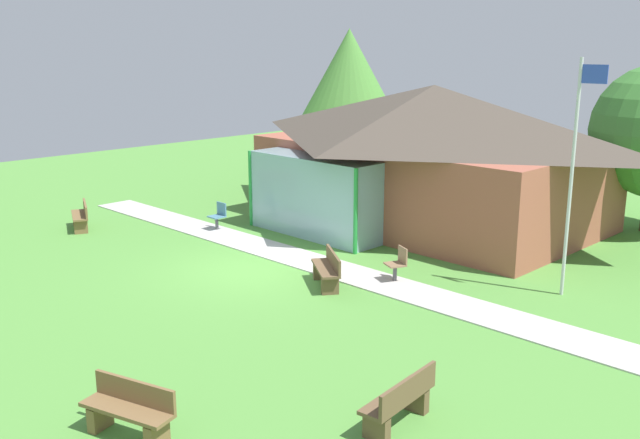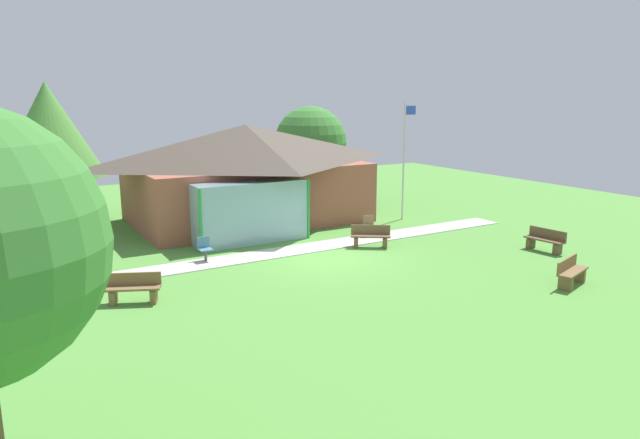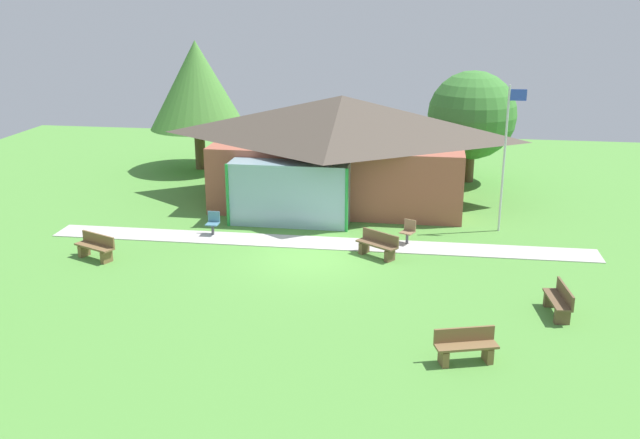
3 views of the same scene
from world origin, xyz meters
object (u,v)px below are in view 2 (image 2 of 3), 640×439
at_px(bench_front_right, 571,273).
at_px(bench_rear_near_path, 371,237).
at_px(tree_behind_pavilion_right, 311,143).
at_px(bench_mid_left, 133,289).
at_px(tree_behind_pavilion_left, 49,130).
at_px(flagpole, 404,156).
at_px(patio_chair_lawn_spare, 369,226).
at_px(patio_chair_west, 205,250).
at_px(pavilion, 247,172).
at_px(bench_lawn_far_right, 545,241).

xyz_separation_m(bench_front_right, bench_rear_near_path, (-2.62, 6.83, 0.00)).
bearing_deg(tree_behind_pavilion_right, bench_mid_left, -135.70).
xyz_separation_m(bench_mid_left, tree_behind_pavilion_left, (-0.56, 12.89, 3.78)).
xyz_separation_m(flagpole, tree_behind_pavilion_left, (-14.08, 7.80, 1.19)).
height_order(bench_mid_left, patio_chair_lawn_spare, patio_chair_lawn_spare).
distance_m(flagpole, tree_behind_pavilion_right, 7.32).
bearing_deg(bench_mid_left, tree_behind_pavilion_left, -63.49).
height_order(patio_chair_west, patio_chair_lawn_spare, same).
bearing_deg(pavilion, patio_chair_west, -126.19).
bearing_deg(bench_front_right, bench_lawn_far_right, -148.10).
relative_size(bench_rear_near_path, bench_lawn_far_right, 0.97).
bearing_deg(bench_rear_near_path, flagpole, -106.81).
height_order(bench_rear_near_path, patio_chair_west, patio_chair_west).
height_order(patio_chair_west, tree_behind_pavilion_right, tree_behind_pavilion_right).
distance_m(bench_rear_near_path, tree_behind_pavilion_left, 15.38).
bearing_deg(bench_rear_near_path, patio_chair_west, 22.02).
distance_m(flagpole, patio_chair_lawn_spare, 4.65).
bearing_deg(patio_chair_west, tree_behind_pavilion_left, -69.43).
bearing_deg(patio_chair_west, patio_chair_lawn_spare, -178.83).
xyz_separation_m(tree_behind_pavilion_right, tree_behind_pavilion_left, (-13.22, 0.53, 1.06)).
bearing_deg(flagpole, bench_lawn_far_right, -82.31).
height_order(flagpole, bench_lawn_far_right, flagpole).
xyz_separation_m(bench_lawn_far_right, patio_chair_west, (-11.38, 5.12, 0.01)).
xyz_separation_m(pavilion, bench_rear_near_path, (2.16, -6.75, -1.89)).
relative_size(flagpole, bench_rear_near_path, 3.63).
xyz_separation_m(flagpole, tree_behind_pavilion_right, (-0.86, 7.27, 0.13)).
relative_size(bench_mid_left, tree_behind_pavilion_left, 0.25).
relative_size(bench_front_right, bench_rear_near_path, 1.05).
height_order(bench_lawn_far_right, tree_behind_pavilion_right, tree_behind_pavilion_right).
relative_size(bench_front_right, bench_mid_left, 1.01).
relative_size(pavilion, bench_lawn_far_right, 7.16).
xyz_separation_m(pavilion, bench_front_right, (4.79, -13.59, -1.89)).
height_order(bench_rear_near_path, patio_chair_lawn_spare, patio_chair_lawn_spare).
height_order(bench_lawn_far_right, tree_behind_pavilion_left, tree_behind_pavilion_left).
xyz_separation_m(bench_lawn_far_right, tree_behind_pavilion_right, (-1.83, 14.49, 2.71)).
xyz_separation_m(bench_rear_near_path, patio_chair_lawn_spare, (0.96, 1.46, 0.01)).
relative_size(pavilion, tree_behind_pavilion_right, 2.14).
bearing_deg(flagpole, bench_mid_left, -159.38).
bearing_deg(bench_lawn_far_right, pavilion, 28.85).
xyz_separation_m(patio_chair_west, tree_behind_pavilion_left, (-3.67, 9.90, 3.76)).
bearing_deg(bench_rear_near_path, pavilion, -37.82).
height_order(patio_chair_lawn_spare, tree_behind_pavilion_left, tree_behind_pavilion_left).
height_order(pavilion, bench_mid_left, pavilion).
height_order(pavilion, flagpole, flagpole).
xyz_separation_m(bench_mid_left, patio_chair_lawn_spare, (10.19, 3.11, 0.01)).
relative_size(flagpole, tree_behind_pavilion_right, 1.05).
relative_size(flagpole, patio_chair_lawn_spare, 6.27).
xyz_separation_m(flagpole, bench_mid_left, (-13.52, -5.09, -2.58)).
relative_size(bench_rear_near_path, patio_chair_west, 1.73).
height_order(pavilion, patio_chair_west, pavilion).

